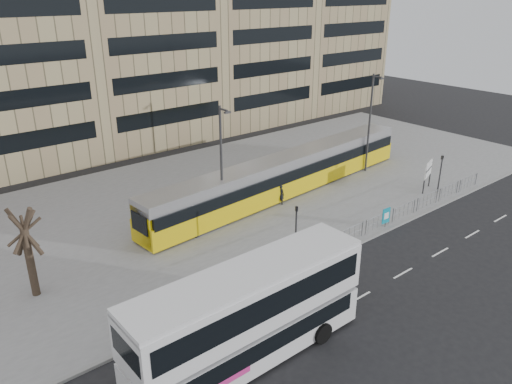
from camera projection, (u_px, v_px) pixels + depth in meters
ground at (330, 258)px, 31.47m from camera, size 120.00×120.00×0.00m
plaza at (220, 199)px, 40.02m from camera, size 64.00×24.00×0.15m
kerb at (330, 257)px, 31.48m from camera, size 64.00×0.25×0.17m
building_row at (104, 17)px, 51.95m from camera, size 70.40×18.40×31.20m
pedestrian_barrier at (347, 232)px, 32.62m from camera, size 32.07×0.07×1.10m
road_markings at (393, 279)px, 29.19m from camera, size 62.00×0.12×0.01m
double_decker_bus at (249, 312)px, 22.04m from camera, size 11.66×3.05×4.66m
tram at (286, 175)px, 40.38m from camera, size 27.34×4.82×3.21m
station_sign at (428, 170)px, 40.97m from camera, size 2.06×0.79×2.48m
ad_panel at (386, 216)px, 34.92m from camera, size 0.76×0.09×1.42m
pedestrian at (281, 194)px, 38.63m from camera, size 0.52×0.66×1.58m
traffic_light_west at (296, 223)px, 31.31m from camera, size 0.23×0.25×3.10m
traffic_light_east at (441, 169)px, 40.59m from camera, size 0.19×0.22×3.10m
lamp_post_west at (222, 161)px, 34.21m from camera, size 0.45×1.04×8.46m
lamp_post_east at (370, 120)px, 44.09m from camera, size 0.45×1.04×8.81m
bare_tree at (19, 204)px, 25.43m from camera, size 4.74×4.74×7.60m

